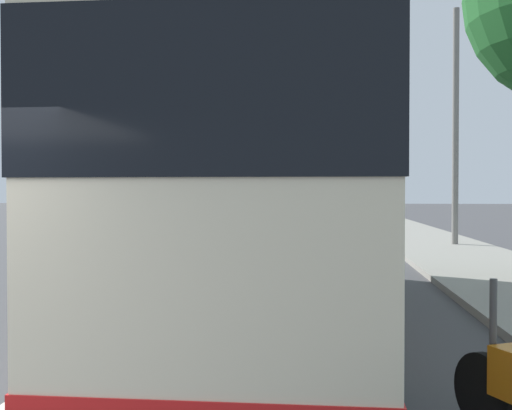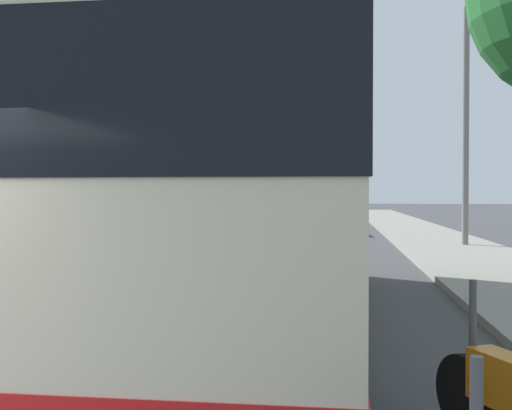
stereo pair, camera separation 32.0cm
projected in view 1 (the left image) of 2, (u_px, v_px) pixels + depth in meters
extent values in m
cube|color=silver|center=(181.00, 287.00, 12.85)|extent=(110.00, 0.16, 0.01)
cube|color=beige|center=(271.00, 195.00, 9.42)|extent=(11.33, 2.51, 3.17)
cube|color=black|center=(271.00, 151.00, 9.40)|extent=(11.37, 2.55, 1.09)
cube|color=red|center=(271.00, 282.00, 9.44)|extent=(11.36, 2.54, 0.16)
cylinder|color=black|center=(232.00, 261.00, 13.17)|extent=(1.00, 0.30, 1.00)
cylinder|color=black|center=(339.00, 263.00, 12.93)|extent=(1.00, 0.30, 1.00)
cylinder|color=black|center=(123.00, 345.00, 5.96)|extent=(1.00, 0.30, 1.00)
cylinder|color=black|center=(362.00, 351.00, 5.72)|extent=(1.00, 0.30, 1.00)
cylinder|color=black|center=(483.00, 392.00, 5.08)|extent=(0.62, 0.35, 0.65)
cylinder|color=#4C4C51|center=(493.00, 322.00, 4.96)|extent=(0.06, 0.06, 0.70)
cube|color=silver|center=(306.00, 223.00, 29.54)|extent=(4.14, 2.04, 0.72)
cube|color=black|center=(306.00, 209.00, 29.33)|extent=(2.15, 1.79, 0.59)
cylinder|color=black|center=(288.00, 226.00, 30.92)|extent=(0.65, 0.25, 0.64)
cylinder|color=black|center=(322.00, 226.00, 30.84)|extent=(0.65, 0.25, 0.64)
cylinder|color=black|center=(288.00, 229.00, 28.25)|extent=(0.65, 0.25, 0.64)
cylinder|color=black|center=(325.00, 229.00, 28.16)|extent=(0.65, 0.25, 0.64)
cube|color=red|center=(202.00, 225.00, 27.25)|extent=(4.13, 1.86, 0.71)
cube|color=black|center=(204.00, 212.00, 27.52)|extent=(2.20, 1.70, 0.46)
cylinder|color=black|center=(216.00, 232.00, 25.82)|extent=(0.64, 0.22, 0.64)
cylinder|color=black|center=(177.00, 232.00, 25.98)|extent=(0.64, 0.22, 0.64)
cylinder|color=black|center=(226.00, 228.00, 28.53)|extent=(0.64, 0.22, 0.64)
cylinder|color=black|center=(190.00, 228.00, 28.69)|extent=(0.64, 0.22, 0.64)
cube|color=#2D7238|center=(255.00, 210.00, 48.32)|extent=(4.41, 2.15, 0.82)
cube|color=black|center=(255.00, 202.00, 48.23)|extent=(2.33, 1.87, 0.51)
cylinder|color=black|center=(266.00, 214.00, 46.87)|extent=(0.65, 0.26, 0.64)
cylinder|color=black|center=(243.00, 214.00, 46.94)|extent=(0.65, 0.26, 0.64)
cylinder|color=black|center=(267.00, 213.00, 49.71)|extent=(0.65, 0.26, 0.64)
cylinder|color=black|center=(245.00, 213.00, 49.78)|extent=(0.65, 0.26, 0.64)
cube|color=black|center=(267.00, 208.00, 57.49)|extent=(4.64, 2.10, 0.78)
cube|color=black|center=(267.00, 201.00, 57.40)|extent=(2.26, 1.83, 0.54)
cylinder|color=black|center=(276.00, 211.00, 55.95)|extent=(0.65, 0.25, 0.64)
cylinder|color=black|center=(257.00, 211.00, 56.05)|extent=(0.65, 0.25, 0.64)
cylinder|color=black|center=(276.00, 210.00, 58.95)|extent=(0.65, 0.25, 0.64)
cylinder|color=black|center=(258.00, 210.00, 59.05)|extent=(0.65, 0.25, 0.64)
cylinder|color=slate|center=(456.00, 128.00, 21.90)|extent=(0.22, 0.22, 8.49)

